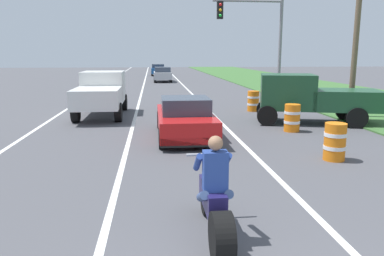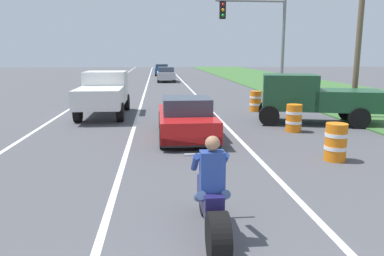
% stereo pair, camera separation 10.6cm
% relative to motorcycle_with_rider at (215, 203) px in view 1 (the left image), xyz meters
% --- Properties ---
extents(lane_stripe_left_solid, '(0.14, 120.00, 0.01)m').
position_rel_motorcycle_with_rider_xyz_m(lane_stripe_left_solid, '(-5.30, 17.44, -0.59)').
color(lane_stripe_left_solid, white).
rests_on(lane_stripe_left_solid, ground).
extents(lane_stripe_right_solid, '(0.14, 120.00, 0.01)m').
position_rel_motorcycle_with_rider_xyz_m(lane_stripe_right_solid, '(1.90, 17.44, -0.59)').
color(lane_stripe_right_solid, white).
rests_on(lane_stripe_right_solid, ground).
extents(lane_stripe_centre_dashed, '(0.14, 120.00, 0.01)m').
position_rel_motorcycle_with_rider_xyz_m(lane_stripe_centre_dashed, '(-1.70, 17.44, -0.59)').
color(lane_stripe_centre_dashed, white).
rests_on(lane_stripe_centre_dashed, ground).
extents(grass_verge_right, '(10.00, 120.00, 0.06)m').
position_rel_motorcycle_with_rider_xyz_m(grass_verge_right, '(12.02, 17.44, -0.56)').
color(grass_verge_right, '#3D6B33').
rests_on(grass_verge_right, ground).
extents(motorcycle_with_rider, '(0.70, 2.21, 1.62)m').
position_rel_motorcycle_with_rider_xyz_m(motorcycle_with_rider, '(0.00, 0.00, 0.00)').
color(motorcycle_with_rider, black).
rests_on(motorcycle_with_rider, ground).
extents(sports_car_red, '(1.84, 4.30, 1.37)m').
position_rel_motorcycle_with_rider_xyz_m(sports_car_red, '(0.18, 7.23, 0.04)').
color(sports_car_red, red).
rests_on(sports_car_red, ground).
extents(pickup_truck_left_lane_white, '(2.02, 4.80, 1.98)m').
position_rel_motorcycle_with_rider_xyz_m(pickup_truck_left_lane_white, '(-3.21, 12.09, 0.51)').
color(pickup_truck_left_lane_white, silver).
rests_on(pickup_truck_left_lane_white, ground).
extents(pickup_truck_right_shoulder_dark_green, '(5.14, 3.14, 1.98)m').
position_rel_motorcycle_with_rider_xyz_m(pickup_truck_right_shoulder_dark_green, '(5.49, 9.35, 0.51)').
color(pickup_truck_right_shoulder_dark_green, '#1E4C2D').
rests_on(pickup_truck_right_shoulder_dark_green, ground).
extents(traffic_light_mast_near, '(3.91, 0.34, 6.00)m').
position_rel_motorcycle_with_rider_xyz_m(traffic_light_mast_near, '(5.06, 15.45, 3.36)').
color(traffic_light_mast_near, gray).
rests_on(traffic_light_mast_near, ground).
extents(utility_pole_roadside, '(0.24, 0.24, 8.12)m').
position_rel_motorcycle_with_rider_xyz_m(utility_pole_roadside, '(7.88, 10.51, 3.47)').
color(utility_pole_roadside, brown).
rests_on(utility_pole_roadside, ground).
extents(construction_barrel_nearest, '(0.58, 0.58, 1.00)m').
position_rel_motorcycle_with_rider_xyz_m(construction_barrel_nearest, '(3.89, 3.99, -0.09)').
color(construction_barrel_nearest, orange).
rests_on(construction_barrel_nearest, ground).
extents(construction_barrel_mid, '(0.58, 0.58, 1.00)m').
position_rel_motorcycle_with_rider_xyz_m(construction_barrel_mid, '(4.15, 7.77, -0.09)').
color(construction_barrel_mid, orange).
rests_on(construction_barrel_mid, ground).
extents(construction_barrel_far, '(0.58, 0.58, 1.00)m').
position_rel_motorcycle_with_rider_xyz_m(construction_barrel_far, '(4.06, 12.78, -0.09)').
color(construction_barrel_far, orange).
rests_on(construction_barrel_far, ground).
extents(distant_car_far_ahead, '(1.80, 4.00, 1.50)m').
position_rel_motorcycle_with_rider_xyz_m(distant_car_far_ahead, '(0.16, 33.51, 0.18)').
color(distant_car_far_ahead, '#B2B2B7').
rests_on(distant_car_far_ahead, ground).
extents(distant_car_further_ahead, '(1.80, 4.00, 1.50)m').
position_rel_motorcycle_with_rider_xyz_m(distant_car_further_ahead, '(-0.13, 45.19, 0.18)').
color(distant_car_further_ahead, '#194C8C').
rests_on(distant_car_further_ahead, ground).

